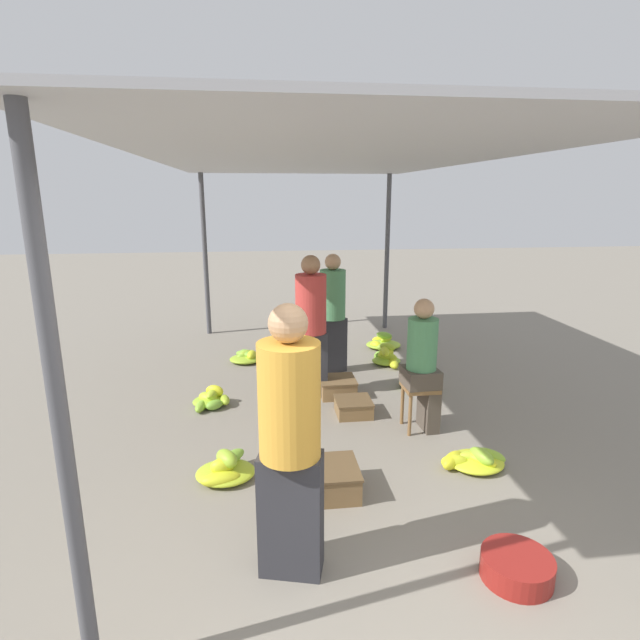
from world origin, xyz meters
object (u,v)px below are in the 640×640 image
object	(u,v)px
crate_mid	(338,387)
crate_far	(353,407)
banana_pile_left_0	(211,400)
stool	(420,394)
banana_pile_right_0	(386,357)
basin_black	(517,567)
banana_pile_right_2	(419,382)
shopper_walking_mid	(332,312)
vendor_seated	(423,362)
vendor_foreground	(290,441)
banana_pile_left_1	(247,356)
banana_pile_left_2	(225,470)
crate_near	(329,479)
banana_pile_right_3	(383,343)
banana_pile_right_1	(475,460)
shopper_walking_far	(311,325)

from	to	relation	value
crate_mid	crate_far	xyz separation A→B (m)	(0.09, -0.57, -0.02)
crate_far	banana_pile_left_0	bearing A→B (deg)	164.87
stool	banana_pile_right_0	distance (m)	2.06
basin_black	banana_pile_left_0	size ratio (longest dim) A/B	1.00
banana_pile_right_2	shopper_walking_mid	world-z (taller)	shopper_walking_mid
vendor_seated	vendor_foreground	bearing A→B (deg)	-128.41
vendor_foreground	shopper_walking_mid	bearing A→B (deg)	77.55
vendor_foreground	banana_pile_left_1	distance (m)	4.35
banana_pile_left_2	crate_far	distance (m)	1.75
banana_pile_left_2	banana_pile_right_0	world-z (taller)	banana_pile_right_0
shopper_walking_mid	banana_pile_right_0	bearing A→B (deg)	13.88
stool	banana_pile_left_2	distance (m)	2.08
shopper_walking_mid	basin_black	bearing A→B (deg)	-81.40
banana_pile_right_2	crate_near	size ratio (longest dim) A/B	1.13
vendor_foreground	banana_pile_right_2	distance (m)	3.57
stool	banana_pile_left_1	xyz separation A→B (m)	(-1.81, 2.41, -0.31)
basin_black	banana_pile_right_3	xyz separation A→B (m)	(0.37, 4.90, -0.00)
banana_pile_right_1	shopper_walking_mid	bearing A→B (deg)	108.90
basin_black	banana_pile_left_1	size ratio (longest dim) A/B	0.86
vendor_seated	banana_pile_right_3	distance (m)	2.90
shopper_walking_mid	shopper_walking_far	size ratio (longest dim) A/B	0.95
banana_pile_right_3	crate_near	xyz separation A→B (m)	(-1.41, -3.83, 0.04)
banana_pile_left_1	banana_pile_right_1	bearing A→B (deg)	-57.03
banana_pile_left_0	banana_pile_left_1	bearing A→B (deg)	76.27
basin_black	banana_pile_left_2	distance (m)	2.35
banana_pile_left_2	banana_pile_right_3	xyz separation A→B (m)	(2.27, 3.52, -0.01)
basin_black	vendor_seated	bearing A→B (deg)	88.44
vendor_foreground	shopper_walking_mid	distance (m)	3.77
banana_pile_right_3	crate_far	distance (m)	2.56
shopper_walking_mid	banana_pile_right_1	bearing A→B (deg)	-71.10
vendor_seated	crate_near	distance (m)	1.62
banana_pile_right_1	crate_mid	distance (m)	2.02
banana_pile_right_1	banana_pile_right_2	distance (m)	1.90
banana_pile_right_0	shopper_walking_mid	xyz separation A→B (m)	(-0.82, -0.20, 0.73)
shopper_walking_mid	crate_mid	bearing A→B (deg)	-94.08
banana_pile_right_0	banana_pile_right_2	xyz separation A→B (m)	(0.18, -0.92, -0.04)
banana_pile_right_3	banana_pile_left_1	bearing A→B (deg)	-169.41
stool	crate_near	world-z (taller)	stool
vendor_foreground	crate_near	bearing A→B (deg)	66.38
banana_pile_right_0	crate_mid	xyz separation A→B (m)	(-0.88, -1.04, 0.00)
banana_pile_right_2	banana_pile_right_3	world-z (taller)	banana_pile_right_3
banana_pile_left_0	stool	bearing A→B (deg)	-21.33
vendor_seated	basin_black	distance (m)	2.19
banana_pile_left_0	banana_pile_right_1	world-z (taller)	banana_pile_left_0
shopper_walking_far	banana_pile_left_2	bearing A→B (deg)	-118.08
vendor_seated	shopper_walking_mid	bearing A→B (deg)	109.54
banana_pile_left_0	crate_far	world-z (taller)	banana_pile_left_0
banana_pile_right_3	shopper_walking_far	world-z (taller)	shopper_walking_far
vendor_foreground	banana_pile_right_0	bearing A→B (deg)	67.23
banana_pile_right_0	vendor_seated	bearing A→B (deg)	-94.67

